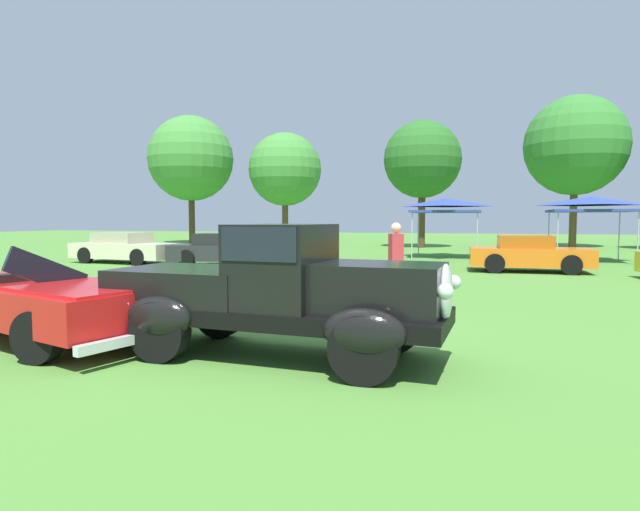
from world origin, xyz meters
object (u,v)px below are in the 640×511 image
Objects in this scene: feature_pickup_truck at (277,290)px; canopy_tent_left_field at (446,204)px; show_car_orange at (529,254)px; neighbor_convertible at (43,300)px; show_car_cream at (124,248)px; show_car_charcoal at (223,250)px; spectator_between_cars at (396,260)px; canopy_tent_center_field at (591,203)px.

canopy_tent_left_field reaches higher than feature_pickup_truck.
feature_pickup_truck is 13.22m from show_car_orange.
neighbor_convertible is 13.99m from show_car_cream.
show_car_cream is at bearing -179.17° from show_car_charcoal.
canopy_tent_left_field reaches higher than show_car_charcoal.
show_car_charcoal and show_car_orange have the same top height.
show_car_charcoal is 1.10× the size of show_car_orange.
feature_pickup_truck is at bearing 0.87° from neighbor_convertible.
canopy_tent_left_field is (7.84, 6.68, 1.82)m from show_car_charcoal.
spectator_between_cars is at bearing 46.83° from neighbor_convertible.
feature_pickup_truck is 16.21m from show_car_cream.
neighbor_convertible is 2.84× the size of spectator_between_cars.
canopy_tent_center_field is (6.90, 17.98, 1.56)m from feature_pickup_truck.
canopy_tent_left_field reaches higher than show_car_cream.
canopy_tent_center_field is at bearing 69.02° from feature_pickup_truck.
spectator_between_cars is 13.89m from canopy_tent_left_field.
feature_pickup_truck is 1.48× the size of canopy_tent_left_field.
show_car_cream and show_car_orange have the same top height.
show_car_charcoal is at bearing -155.83° from canopy_tent_center_field.
show_car_charcoal is 10.46m from canopy_tent_left_field.
show_car_orange is at bearing 67.45° from spectator_between_cars.
neighbor_convertible is at bearing -75.17° from show_car_charcoal.
spectator_between_cars reaches higher than show_car_orange.
show_car_charcoal is at bearing 136.90° from spectator_between_cars.
feature_pickup_truck is 0.94× the size of neighbor_convertible.
spectator_between_cars is 0.54× the size of canopy_tent_center_field.
show_car_orange is at bearing 3.90° from show_car_charcoal.
canopy_tent_left_field is (12.18, 6.75, 1.82)m from show_car_cream.
feature_pickup_truck is at bearing -60.09° from show_car_charcoal.
neighbor_convertible reaches higher than show_car_charcoal.
spectator_between_cars is at bearing -43.10° from show_car_charcoal.
canopy_tent_left_field reaches higher than spectator_between_cars.
spectator_between_cars reaches higher than show_car_cream.
neighbor_convertible is 6.54m from spectator_between_cars.
feature_pickup_truck is 1.06× the size of show_car_charcoal.
show_car_orange is at bearing 3.02° from show_car_cream.
show_car_cream is 15.24m from show_car_orange.
feature_pickup_truck is 1.44× the size of canopy_tent_center_field.
feature_pickup_truck is 0.98× the size of show_car_cream.
canopy_tent_center_field is (6.09, 13.27, 1.51)m from spectator_between_cars.
feature_pickup_truck reaches higher than show_car_charcoal.
feature_pickup_truck reaches higher than show_car_cream.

